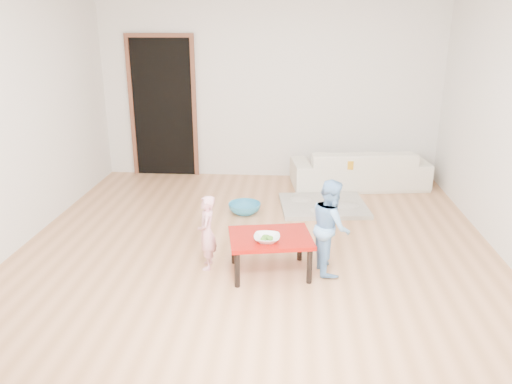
# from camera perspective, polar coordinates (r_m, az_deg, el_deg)

# --- Properties ---
(floor) EXTENTS (5.00, 5.00, 0.01)m
(floor) POSITION_cam_1_polar(r_m,az_deg,el_deg) (5.43, 0.16, -5.81)
(floor) COLOR #B67D4E
(floor) RESTS_ON ground
(back_wall) EXTENTS (5.00, 0.02, 2.60)m
(back_wall) POSITION_cam_1_polar(r_m,az_deg,el_deg) (7.49, 1.55, 11.49)
(back_wall) COLOR white
(back_wall) RESTS_ON floor
(left_wall) EXTENTS (0.02, 5.00, 2.60)m
(left_wall) POSITION_cam_1_polar(r_m,az_deg,el_deg) (5.76, -25.69, 7.37)
(left_wall) COLOR white
(left_wall) RESTS_ON floor
(doorway) EXTENTS (1.02, 0.08, 2.11)m
(doorway) POSITION_cam_1_polar(r_m,az_deg,el_deg) (7.75, -10.54, 9.38)
(doorway) COLOR brown
(doorway) RESTS_ON back_wall
(sofa) EXTENTS (1.99, 1.00, 0.56)m
(sofa) POSITION_cam_1_polar(r_m,az_deg,el_deg) (7.31, 11.70, 2.72)
(sofa) COLOR silver
(sofa) RESTS_ON floor
(cushion) EXTENTS (0.50, 0.46, 0.12)m
(cushion) POSITION_cam_1_polar(r_m,az_deg,el_deg) (7.05, 9.38, 3.52)
(cushion) COLOR orange
(cushion) RESTS_ON sofa
(red_table) EXTENTS (0.85, 0.69, 0.38)m
(red_table) POSITION_cam_1_polar(r_m,az_deg,el_deg) (4.74, 1.63, -7.14)
(red_table) COLOR #960D08
(red_table) RESTS_ON floor
(bowl) EXTENTS (0.24, 0.24, 0.06)m
(bowl) POSITION_cam_1_polar(r_m,az_deg,el_deg) (4.54, 1.25, -5.33)
(bowl) COLOR white
(bowl) RESTS_ON red_table
(broccoli) EXTENTS (0.12, 0.12, 0.06)m
(broccoli) POSITION_cam_1_polar(r_m,az_deg,el_deg) (4.54, 1.25, -5.34)
(broccoli) COLOR #2D5919
(broccoli) RESTS_ON red_table
(child_pink) EXTENTS (0.20, 0.28, 0.73)m
(child_pink) POSITION_cam_1_polar(r_m,az_deg,el_deg) (4.79, -5.63, -4.63)
(child_pink) COLOR pink
(child_pink) RESTS_ON floor
(child_blue) EXTENTS (0.41, 0.49, 0.91)m
(child_blue) POSITION_cam_1_polar(r_m,az_deg,el_deg) (4.73, 8.52, -3.89)
(child_blue) COLOR #68A7F2
(child_blue) RESTS_ON floor
(basin) EXTENTS (0.40, 0.40, 0.13)m
(basin) POSITION_cam_1_polar(r_m,az_deg,el_deg) (6.22, -1.31, -1.86)
(basin) COLOR teal
(basin) RESTS_ON floor
(blanket) EXTENTS (1.17, 1.01, 0.05)m
(blanket) POSITION_cam_1_polar(r_m,az_deg,el_deg) (6.47, 7.70, -1.55)
(blanket) COLOR beige
(blanket) RESTS_ON floor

